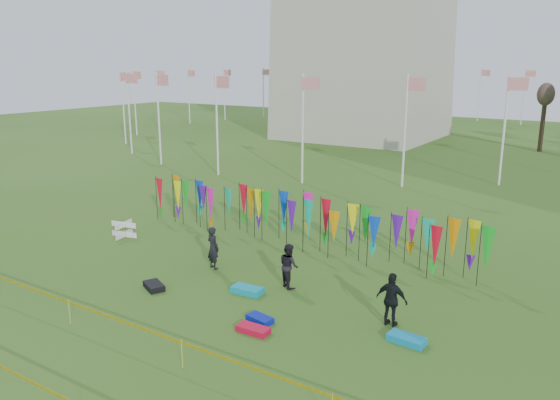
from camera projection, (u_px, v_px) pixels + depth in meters
The scene contains 13 objects.
ground at pixel (173, 306), 20.17m from camera, with size 160.00×160.00×0.00m, color #2D5016.
flagpole_ring at pixel (364, 104), 65.73m from camera, with size 57.40×56.16×8.00m.
banner_row at pixel (296, 215), 26.41m from camera, with size 18.64×0.64×2.47m.
caution_tape_near at pixel (103, 315), 17.65m from camera, with size 26.00×0.02×0.90m.
box_kite at pixel (124, 229), 28.03m from camera, with size 0.74×0.74×0.83m.
person_left at pixel (213, 248), 23.63m from camera, with size 0.69×0.50×1.89m, color black.
person_mid at pixel (289, 265), 21.68m from camera, with size 0.87×0.54×1.80m, color black.
person_right at pixel (392, 300), 18.42m from camera, with size 1.11×0.63×1.89m, color black.
kite_bag_turquoise at pixel (247, 290), 21.25m from camera, with size 1.23×0.61×0.25m, color #0B99B1.
kite_bag_blue at pixel (260, 319), 18.90m from camera, with size 0.94×0.49×0.20m, color #0A1DA6.
kite_bag_red at pixel (253, 329), 18.15m from camera, with size 1.12×0.51×0.21m, color red.
kite_bag_black at pixel (154, 286), 21.64m from camera, with size 1.01×0.59×0.23m, color black.
kite_bag_teal at pixel (407, 339), 17.47m from camera, with size 1.19×0.57×0.23m, color #0D8DC1.
Camera 1 is at (13.35, -13.55, 8.70)m, focal length 35.00 mm.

